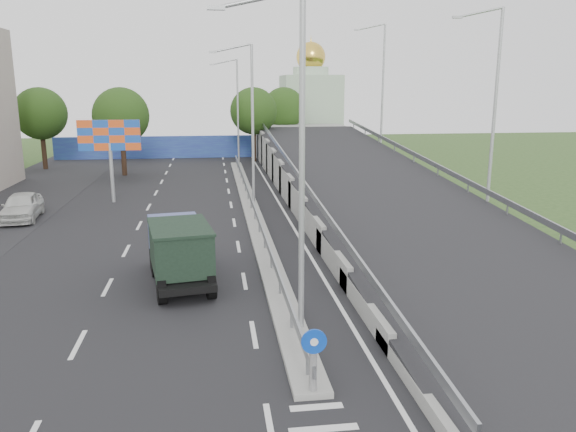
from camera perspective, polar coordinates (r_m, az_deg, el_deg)
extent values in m
cube|color=black|center=(31.23, -8.72, -1.25)|extent=(26.00, 90.00, 0.04)
cube|color=gray|center=(35.17, -3.74, 0.65)|extent=(1.00, 44.00, 0.20)
cube|color=gray|center=(37.64, 15.29, 4.51)|extent=(0.10, 50.00, 0.32)
cube|color=gray|center=(35.06, 0.79, 4.37)|extent=(0.10, 50.00, 0.32)
cube|color=gray|center=(35.04, -3.76, 1.68)|extent=(0.08, 44.00, 0.32)
cylinder|color=gray|center=(35.09, -3.75, 1.28)|extent=(0.09, 0.09, 0.60)
cylinder|color=black|center=(14.40, 2.56, -15.18)|extent=(0.20, 0.20, 1.20)
cylinder|color=#0C3FBF|center=(13.99, 2.65, -12.62)|extent=(0.64, 0.05, 0.64)
cylinder|color=white|center=(13.97, 2.68, -12.67)|extent=(0.20, 0.03, 0.20)
cylinder|color=#B2B5B7|center=(16.67, 1.42, 4.72)|extent=(0.18, 0.18, 10.00)
cube|color=#B2B5B7|center=(16.42, -7.34, 20.25)|extent=(0.50, 0.18, 0.12)
cylinder|color=#B2B5B7|center=(36.46, -3.61, 9.19)|extent=(0.18, 0.18, 10.00)
cylinder|color=#B2B5B7|center=(36.39, -5.69, 16.63)|extent=(2.57, 0.12, 0.66)
cube|color=#B2B5B7|center=(36.35, -7.65, 16.19)|extent=(0.50, 0.18, 0.12)
cylinder|color=#B2B5B7|center=(56.40, -5.11, 10.49)|extent=(0.18, 0.18, 10.00)
cylinder|color=#B2B5B7|center=(56.35, -6.48, 15.29)|extent=(2.57, 0.12, 0.66)
cube|color=#B2B5B7|center=(56.33, -7.73, 15.00)|extent=(0.50, 0.18, 0.12)
cube|color=#2B309D|center=(62.64, -9.26, 6.95)|extent=(30.00, 0.50, 2.40)
cube|color=#B2CCAD|center=(71.42, 2.28, 10.48)|extent=(7.00, 7.00, 9.00)
cylinder|color=#B2CCAD|center=(71.38, 2.32, 14.49)|extent=(4.40, 4.40, 1.00)
sphere|color=gold|center=(71.45, 2.33, 15.86)|extent=(3.60, 3.60, 3.60)
cone|color=gold|center=(71.58, 2.35, 17.45)|extent=(0.30, 0.30, 1.20)
cylinder|color=#B2B5B7|center=(39.27, -17.46, 4.19)|extent=(0.24, 0.24, 4.00)
cube|color=#E95019|center=(38.99, -17.71, 7.82)|extent=(4.00, 0.20, 2.00)
cylinder|color=black|center=(51.18, -16.38, 6.18)|extent=(0.44, 0.44, 4.00)
sphere|color=#23390F|center=(50.93, -16.61, 9.75)|extent=(4.80, 4.80, 4.80)
cylinder|color=black|center=(58.71, -3.47, 7.48)|extent=(0.44, 0.44, 4.00)
sphere|color=#23390F|center=(58.50, -3.52, 10.60)|extent=(4.80, 4.80, 4.80)
cylinder|color=black|center=(57.74, -23.57, 6.34)|extent=(0.44, 0.44, 4.00)
sphere|color=#23390F|center=(57.52, -23.86, 9.50)|extent=(4.80, 4.80, 4.80)
cylinder|color=black|center=(66.05, -0.44, 8.11)|extent=(0.44, 0.44, 4.00)
sphere|color=#23390F|center=(65.86, -0.44, 10.89)|extent=(4.80, 4.80, 4.80)
cylinder|color=black|center=(24.38, -13.46, -4.34)|extent=(0.46, 1.01, 0.97)
cylinder|color=black|center=(24.53, -9.32, -4.04)|extent=(0.46, 1.01, 0.97)
cylinder|color=black|center=(23.62, -13.33, -4.90)|extent=(0.46, 1.01, 0.97)
cylinder|color=black|center=(23.77, -9.06, -4.58)|extent=(0.46, 1.01, 0.97)
cylinder|color=black|center=(20.69, -12.73, -7.45)|extent=(0.46, 1.01, 0.97)
cylinder|color=black|center=(20.87, -7.84, -7.06)|extent=(0.46, 1.01, 0.97)
cube|color=black|center=(22.63, -10.92, -5.21)|extent=(2.90, 5.74, 0.27)
cube|color=navy|center=(24.37, -11.54, -1.76)|extent=(2.24, 1.73, 1.50)
cube|color=black|center=(24.94, -11.74, -0.49)|extent=(1.67, 0.32, 0.62)
cube|color=black|center=(25.34, -11.62, -3.38)|extent=(2.03, 0.46, 0.44)
cube|color=black|center=(21.84, -10.87, -3.21)|extent=(2.64, 3.66, 1.59)
cube|color=black|center=(21.63, -10.96, -1.07)|extent=(2.74, 3.76, 0.11)
imported|color=silver|center=(36.21, -25.44, 0.89)|extent=(2.33, 4.85, 1.60)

